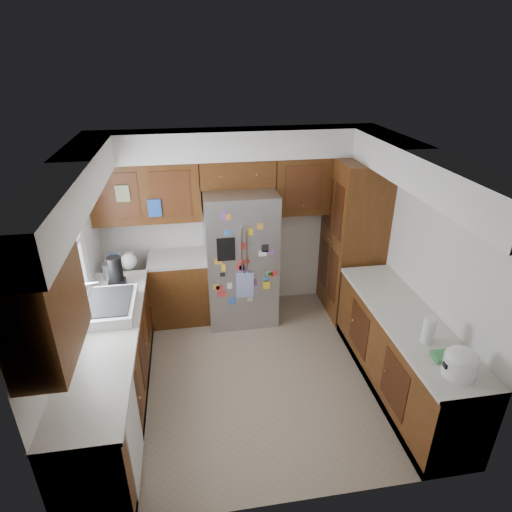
{
  "coord_description": "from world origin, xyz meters",
  "views": [
    {
      "loc": [
        -0.61,
        -3.8,
        3.36
      ],
      "look_at": [
        0.07,
        0.35,
        1.32
      ],
      "focal_mm": 30.0,
      "sensor_mm": 36.0,
      "label": 1
    }
  ],
  "objects_px": {
    "pantry": "(352,239)",
    "paper_towel": "(429,330)",
    "rice_cooker": "(461,362)",
    "fridge": "(241,257)"
  },
  "relations": [
    {
      "from": "paper_towel",
      "to": "rice_cooker",
      "type": "bearing_deg",
      "value": -85.75
    },
    {
      "from": "rice_cooker",
      "to": "pantry",
      "type": "bearing_deg",
      "value": 89.99
    },
    {
      "from": "fridge",
      "to": "paper_towel",
      "type": "relative_size",
      "value": 6.99
    },
    {
      "from": "fridge",
      "to": "paper_towel",
      "type": "distance_m",
      "value": 2.56
    },
    {
      "from": "rice_cooker",
      "to": "paper_towel",
      "type": "bearing_deg",
      "value": 94.25
    },
    {
      "from": "fridge",
      "to": "rice_cooker",
      "type": "distance_m",
      "value": 2.95
    },
    {
      "from": "fridge",
      "to": "paper_towel",
      "type": "bearing_deg",
      "value": -54.93
    },
    {
      "from": "fridge",
      "to": "rice_cooker",
      "type": "bearing_deg",
      "value": -59.43
    },
    {
      "from": "pantry",
      "to": "paper_towel",
      "type": "bearing_deg",
      "value": -90.96
    },
    {
      "from": "pantry",
      "to": "rice_cooker",
      "type": "distance_m",
      "value": 2.48
    }
  ]
}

